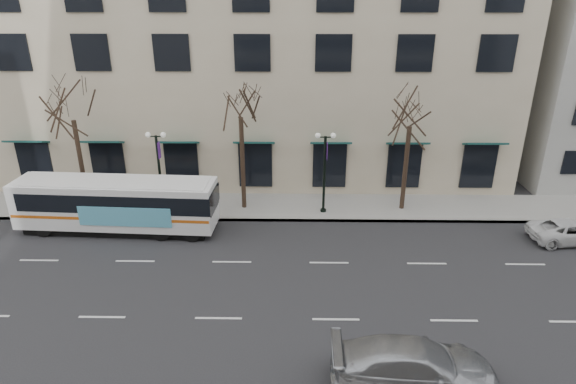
{
  "coord_description": "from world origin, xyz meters",
  "views": [
    {
      "loc": [
        3.23,
        -19.03,
        12.91
      ],
      "look_at": [
        2.9,
        2.13,
        4.0
      ],
      "focal_mm": 30.0,
      "sensor_mm": 36.0,
      "label": 1
    }
  ],
  "objects_px": {
    "white_pickup": "(570,231)",
    "lamp_post_left": "(159,168)",
    "tree_far_left": "(71,104)",
    "tree_far_right": "(411,110)",
    "city_bus": "(118,203)",
    "tree_far_mid": "(240,101)",
    "lamp_post_right": "(325,169)",
    "silver_car": "(414,365)"
  },
  "relations": [
    {
      "from": "city_bus",
      "to": "tree_far_right",
      "type": "bearing_deg",
      "value": 13.16
    },
    {
      "from": "tree_far_right",
      "to": "lamp_post_right",
      "type": "height_order",
      "value": "tree_far_right"
    },
    {
      "from": "lamp_post_left",
      "to": "white_pickup",
      "type": "bearing_deg",
      "value": -8.2
    },
    {
      "from": "tree_far_right",
      "to": "silver_car",
      "type": "distance_m",
      "value": 15.92
    },
    {
      "from": "tree_far_mid",
      "to": "white_pickup",
      "type": "relative_size",
      "value": 1.93
    },
    {
      "from": "tree_far_left",
      "to": "tree_far_right",
      "type": "distance_m",
      "value": 20.0
    },
    {
      "from": "tree_far_left",
      "to": "white_pickup",
      "type": "height_order",
      "value": "tree_far_left"
    },
    {
      "from": "tree_far_left",
      "to": "silver_car",
      "type": "bearing_deg",
      "value": -40.14
    },
    {
      "from": "lamp_post_right",
      "to": "white_pickup",
      "type": "relative_size",
      "value": 1.17
    },
    {
      "from": "tree_far_right",
      "to": "lamp_post_left",
      "type": "xyz_separation_m",
      "value": [
        -14.99,
        -0.6,
        -3.48
      ]
    },
    {
      "from": "tree_far_left",
      "to": "lamp_post_left",
      "type": "xyz_separation_m",
      "value": [
        5.01,
        -0.6,
        -3.75
      ]
    },
    {
      "from": "lamp_post_left",
      "to": "tree_far_right",
      "type": "bearing_deg",
      "value": 2.29
    },
    {
      "from": "silver_car",
      "to": "city_bus",
      "type": "bearing_deg",
      "value": 52.05
    },
    {
      "from": "lamp_post_left",
      "to": "lamp_post_right",
      "type": "distance_m",
      "value": 10.0
    },
    {
      "from": "tree_far_right",
      "to": "silver_car",
      "type": "xyz_separation_m",
      "value": [
        -2.59,
        -14.68,
        -5.58
      ]
    },
    {
      "from": "tree_far_left",
      "to": "tree_far_mid",
      "type": "xyz_separation_m",
      "value": [
        10.0,
        0.0,
        0.21
      ]
    },
    {
      "from": "city_bus",
      "to": "white_pickup",
      "type": "distance_m",
      "value": 25.37
    },
    {
      "from": "lamp_post_left",
      "to": "city_bus",
      "type": "xyz_separation_m",
      "value": [
        -1.89,
        -2.41,
        -1.26
      ]
    },
    {
      "from": "tree_far_left",
      "to": "silver_car",
      "type": "relative_size",
      "value": 1.44
    },
    {
      "from": "tree_far_right",
      "to": "city_bus",
      "type": "height_order",
      "value": "tree_far_right"
    },
    {
      "from": "tree_far_mid",
      "to": "lamp_post_left",
      "type": "distance_m",
      "value": 6.4
    },
    {
      "from": "tree_far_mid",
      "to": "lamp_post_right",
      "type": "xyz_separation_m",
      "value": [
        5.01,
        -0.6,
        -3.96
      ]
    },
    {
      "from": "tree_far_mid",
      "to": "lamp_post_left",
      "type": "xyz_separation_m",
      "value": [
        -4.99,
        -0.6,
        -3.96
      ]
    },
    {
      "from": "city_bus",
      "to": "white_pickup",
      "type": "xyz_separation_m",
      "value": [
        25.33,
        -0.97,
        -1.07
      ]
    },
    {
      "from": "tree_far_mid",
      "to": "silver_car",
      "type": "height_order",
      "value": "tree_far_mid"
    },
    {
      "from": "tree_far_mid",
      "to": "tree_far_right",
      "type": "bearing_deg",
      "value": -0.0
    },
    {
      "from": "tree_far_left",
      "to": "lamp_post_right",
      "type": "bearing_deg",
      "value": -2.29
    },
    {
      "from": "lamp_post_left",
      "to": "silver_car",
      "type": "xyz_separation_m",
      "value": [
        12.4,
        -14.08,
        -2.1
      ]
    },
    {
      "from": "tree_far_mid",
      "to": "city_bus",
      "type": "height_order",
      "value": "tree_far_mid"
    },
    {
      "from": "silver_car",
      "to": "white_pickup",
      "type": "distance_m",
      "value": 15.38
    },
    {
      "from": "tree_far_left",
      "to": "tree_far_mid",
      "type": "bearing_deg",
      "value": 0.0
    },
    {
      "from": "tree_far_mid",
      "to": "city_bus",
      "type": "relative_size",
      "value": 0.74
    },
    {
      "from": "white_pickup",
      "to": "lamp_post_left",
      "type": "bearing_deg",
      "value": 77.13
    },
    {
      "from": "tree_far_right",
      "to": "lamp_post_right",
      "type": "bearing_deg",
      "value": -173.15
    },
    {
      "from": "tree_far_mid",
      "to": "white_pickup",
      "type": "xyz_separation_m",
      "value": [
        18.45,
        -3.98,
        -6.29
      ]
    },
    {
      "from": "tree_far_left",
      "to": "lamp_post_right",
      "type": "relative_size",
      "value": 1.6
    },
    {
      "from": "tree_far_left",
      "to": "tree_far_right",
      "type": "bearing_deg",
      "value": 0.0
    },
    {
      "from": "lamp_post_left",
      "to": "lamp_post_right",
      "type": "relative_size",
      "value": 1.0
    },
    {
      "from": "city_bus",
      "to": "lamp_post_right",
      "type": "bearing_deg",
      "value": 14.51
    },
    {
      "from": "lamp_post_right",
      "to": "tree_far_right",
      "type": "bearing_deg",
      "value": 6.85
    },
    {
      "from": "city_bus",
      "to": "silver_car",
      "type": "height_order",
      "value": "city_bus"
    },
    {
      "from": "tree_far_left",
      "to": "city_bus",
      "type": "relative_size",
      "value": 0.73
    }
  ]
}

